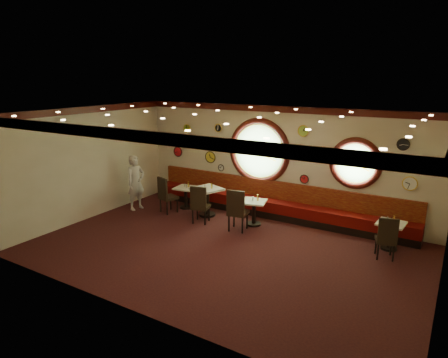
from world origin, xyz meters
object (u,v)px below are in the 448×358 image
chair_a (166,193)px  condiment_b_salt (205,186)px  condiment_a_bottle (189,184)px  condiment_d_pepper (391,220)px  condiment_a_pepper (187,186)px  condiment_b_pepper (205,187)px  table_a (186,195)px  table_c (254,210)px  condiment_c_pepper (253,199)px  condiment_d_bottle (394,219)px  chair_b (200,202)px  condiment_a_salt (185,185)px  waiter (136,183)px  chair_d (387,236)px  table_d (390,232)px  chair_c (237,208)px  condiment_d_salt (388,219)px  table_b (207,198)px  condiment_b_bottle (212,186)px  condiment_c_salt (253,199)px  condiment_c_bottle (258,198)px

chair_a → condiment_b_salt: bearing=42.6°
chair_a → condiment_a_bottle: 0.82m
condiment_d_pepper → condiment_a_pepper: bearing=-179.2°
condiment_b_pepper → table_a: bearing=160.6°
table_c → condiment_c_pepper: bearing=-170.3°
table_a → condiment_d_bottle: (6.01, 0.08, 0.33)m
table_c → chair_b: chair_b is taller
condiment_a_salt → waiter: waiter is taller
chair_d → table_d: bearing=73.3°
condiment_a_pepper → waiter: bearing=-147.5°
chair_b → chair_d: size_ratio=1.08×
chair_a → chair_c: (2.54, -0.18, 0.03)m
table_c → condiment_d_salt: (3.38, 0.34, 0.28)m
table_b → condiment_b_bottle: size_ratio=6.21×
chair_c → condiment_c_salt: 0.67m
table_a → condiment_d_salt: (5.86, 0.14, 0.30)m
chair_a → table_d: bearing=24.8°
condiment_a_pepper → condiment_c_pepper: bearing=-4.6°
table_d → condiment_b_salt: 5.15m
table_c → condiment_a_salt: 2.56m
condiment_a_pepper → condiment_b_pepper: (0.88, -0.31, 0.17)m
condiment_a_salt → condiment_b_salt: bearing=-13.6°
condiment_a_salt → condiment_d_pepper: bearing=0.3°
condiment_c_pepper → waiter: bearing=-170.1°
table_c → condiment_a_bottle: condiment_a_bottle is taller
chair_b → condiment_b_bottle: size_ratio=4.27×
condiment_a_salt → condiment_b_bottle: 1.19m
condiment_b_salt → condiment_d_salt: bearing=3.7°
condiment_c_bottle → waiter: bearing=-169.3°
table_c → condiment_c_pepper: 0.31m
table_b → condiment_d_pepper: bearing=3.5°
condiment_d_bottle → condiment_c_pepper: bearing=-175.3°
condiment_b_bottle → chair_c: bearing=-28.4°
condiment_a_pepper → condiment_c_bottle: (2.50, -0.12, 0.05)m
condiment_c_bottle → condiment_c_salt: bearing=-147.3°
table_a → condiment_d_salt: condiment_d_salt is taller
chair_d → condiment_c_salt: bearing=155.7°
condiment_c_bottle → condiment_d_bottle: 3.46m
chair_d → waiter: bearing=163.9°
table_d → condiment_c_pepper: bearing=-175.8°
condiment_b_salt → condiment_d_salt: (5.02, 0.32, -0.17)m
chair_c → condiment_a_salt: 2.52m
chair_b → condiment_d_bottle: chair_b is taller
table_b → condiment_d_salt: (4.91, 0.38, 0.19)m
table_b → table_c: size_ratio=1.27×
condiment_b_salt → waiter: (-2.10, -0.67, -0.04)m
table_a → condiment_b_salt: 0.98m
condiment_a_pepper → condiment_b_pepper: bearing=-19.6°
condiment_c_salt → condiment_b_bottle: 1.35m
table_b → condiment_d_pepper: (5.00, 0.30, 0.19)m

